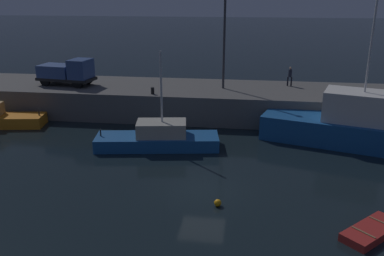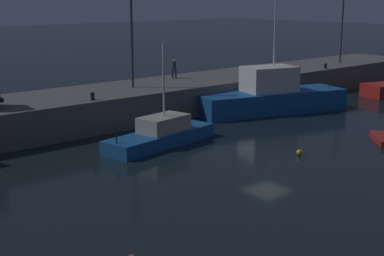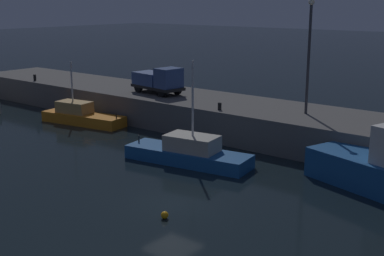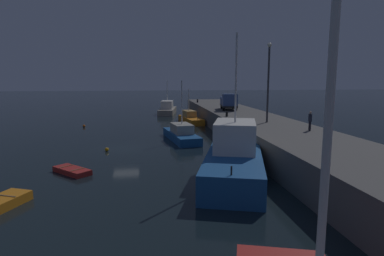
% 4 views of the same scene
% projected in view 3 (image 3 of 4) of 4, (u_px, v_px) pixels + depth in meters
% --- Properties ---
extents(ground_plane, '(320.00, 320.00, 0.00)m').
position_uv_depth(ground_plane, '(173.00, 204.00, 27.32)').
color(ground_plane, black).
extents(pier_quay, '(75.34, 7.46, 2.42)m').
position_uv_depth(pier_quay, '(304.00, 129.00, 38.01)').
color(pier_quay, '#5B5956').
rests_on(pier_quay, ground).
extents(fishing_boat_orange, '(8.73, 3.67, 6.69)m').
position_uv_depth(fishing_boat_orange, '(189.00, 153.00, 33.94)').
color(fishing_boat_orange, '#195193').
rests_on(fishing_boat_orange, ground).
extents(fishing_trawler_green, '(7.98, 3.29, 5.27)m').
position_uv_depth(fishing_trawler_green, '(81.00, 116.00, 44.90)').
color(fishing_trawler_green, orange).
rests_on(fishing_trawler_green, ground).
extents(mooring_buoy_near, '(0.37, 0.37, 0.37)m').
position_uv_depth(mooring_buoy_near, '(165.00, 215.00, 25.41)').
color(mooring_buoy_near, orange).
rests_on(mooring_buoy_near, ground).
extents(lamp_post_west, '(0.44, 0.44, 8.03)m').
position_uv_depth(lamp_post_west, '(309.00, 48.00, 36.50)').
color(lamp_post_west, '#38383D').
rests_on(lamp_post_west, pier_quay).
extents(utility_truck, '(5.24, 2.72, 2.35)m').
position_uv_depth(utility_truck, '(159.00, 80.00, 45.27)').
color(utility_truck, black).
rests_on(utility_truck, pier_quay).
extents(bollard_west, '(0.28, 0.28, 0.64)m').
position_uv_depth(bollard_west, '(35.00, 78.00, 52.79)').
color(bollard_west, black).
rests_on(bollard_west, pier_quay).
extents(bollard_central, '(0.28, 0.28, 0.56)m').
position_uv_depth(bollard_central, '(220.00, 106.00, 38.74)').
color(bollard_central, black).
rests_on(bollard_central, pier_quay).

